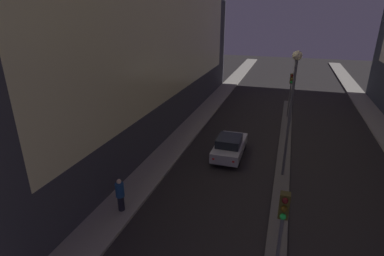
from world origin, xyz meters
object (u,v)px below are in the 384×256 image
traffic_light_mid (291,85)px  pedestrian_on_left_sidewalk (120,194)px  car_left_lane (230,146)px  street_lamp (292,94)px  traffic_light_near (282,222)px

traffic_light_mid → pedestrian_on_left_sidewalk: bearing=-113.3°
car_left_lane → pedestrian_on_left_sidewalk: 8.83m
car_left_lane → pedestrian_on_left_sidewalk: (-3.94, -7.89, 0.29)m
street_lamp → traffic_light_near: bearing=-90.0°
traffic_light_mid → street_lamp: street_lamp is taller
traffic_light_mid → car_left_lane: bearing=-110.6°
traffic_light_mid → street_lamp: (0.00, -11.45, 2.09)m
street_lamp → traffic_light_mid: bearing=90.0°
car_left_lane → pedestrian_on_left_sidewalk: bearing=-116.5°
street_lamp → car_left_lane: size_ratio=1.75×
street_lamp → pedestrian_on_left_sidewalk: size_ratio=4.22×
traffic_light_near → car_left_lane: traffic_light_near is taller
traffic_light_mid → pedestrian_on_left_sidewalk: 19.35m
traffic_light_mid → pedestrian_on_left_sidewalk: (-7.61, -17.67, -2.08)m
car_left_lane → street_lamp: bearing=-24.5°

